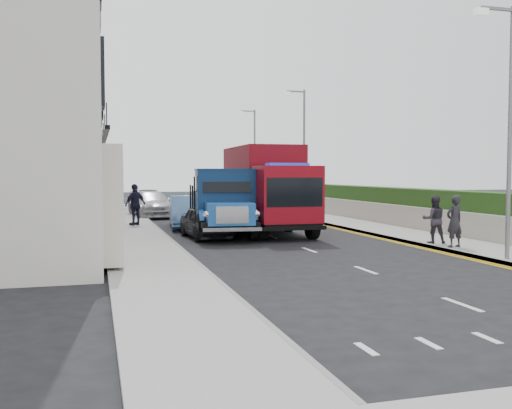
{
  "coord_description": "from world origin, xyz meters",
  "views": [
    {
      "loc": [
        -6.65,
        -15.2,
        2.48
      ],
      "look_at": [
        -1.25,
        3.95,
        1.4
      ],
      "focal_mm": 40.0,
      "sensor_mm": 36.0,
      "label": 1
    }
  ],
  "objects_px": {
    "pedestrian_east_near": "(454,221)",
    "lamp_near": "(506,118)",
    "lamp_far": "(253,152)",
    "bedford_lorry": "(224,207)",
    "red_lorry": "(267,187)",
    "lamp_mid": "(302,146)",
    "parked_car_front": "(206,222)"
  },
  "relations": [
    {
      "from": "pedestrian_east_near",
      "to": "lamp_near",
      "type": "bearing_deg",
      "value": 75.83
    },
    {
      "from": "lamp_far",
      "to": "bedford_lorry",
      "type": "xyz_separation_m",
      "value": [
        -6.1,
        -18.01,
        -2.79
      ]
    },
    {
      "from": "lamp_near",
      "to": "red_lorry",
      "type": "relative_size",
      "value": 1.0
    },
    {
      "from": "red_lorry",
      "to": "pedestrian_east_near",
      "type": "bearing_deg",
      "value": -58.75
    },
    {
      "from": "lamp_far",
      "to": "bedford_lorry",
      "type": "bearing_deg",
      "value": -108.73
    },
    {
      "from": "lamp_mid",
      "to": "lamp_far",
      "type": "distance_m",
      "value": 10.0
    },
    {
      "from": "parked_car_front",
      "to": "red_lorry",
      "type": "bearing_deg",
      "value": 20.66
    },
    {
      "from": "bedford_lorry",
      "to": "pedestrian_east_near",
      "type": "bearing_deg",
      "value": -35.24
    },
    {
      "from": "red_lorry",
      "to": "pedestrian_east_near",
      "type": "xyz_separation_m",
      "value": [
        4.13,
        -7.09,
        -0.97
      ]
    },
    {
      "from": "bedford_lorry",
      "to": "red_lorry",
      "type": "relative_size",
      "value": 0.82
    },
    {
      "from": "lamp_near",
      "to": "lamp_mid",
      "type": "xyz_separation_m",
      "value": [
        0.0,
        16.0,
        0.0
      ]
    },
    {
      "from": "pedestrian_east_near",
      "to": "red_lorry",
      "type": "bearing_deg",
      "value": -68.98
    },
    {
      "from": "lamp_near",
      "to": "red_lorry",
      "type": "bearing_deg",
      "value": 112.04
    },
    {
      "from": "bedford_lorry",
      "to": "lamp_near",
      "type": "bearing_deg",
      "value": -47.25
    },
    {
      "from": "lamp_near",
      "to": "red_lorry",
      "type": "distance_m",
      "value": 10.62
    },
    {
      "from": "lamp_far",
      "to": "lamp_mid",
      "type": "bearing_deg",
      "value": -90.0
    },
    {
      "from": "lamp_near",
      "to": "pedestrian_east_near",
      "type": "xyz_separation_m",
      "value": [
        0.22,
        2.57,
        -3.04
      ]
    },
    {
      "from": "lamp_near",
      "to": "bedford_lorry",
      "type": "bearing_deg",
      "value": 127.37
    },
    {
      "from": "lamp_near",
      "to": "lamp_far",
      "type": "height_order",
      "value": "same"
    },
    {
      "from": "lamp_mid",
      "to": "pedestrian_east_near",
      "type": "distance_m",
      "value": 13.78
    },
    {
      "from": "parked_car_front",
      "to": "bedford_lorry",
      "type": "bearing_deg",
      "value": -30.17
    },
    {
      "from": "red_lorry",
      "to": "parked_car_front",
      "type": "height_order",
      "value": "red_lorry"
    },
    {
      "from": "lamp_mid",
      "to": "lamp_near",
      "type": "bearing_deg",
      "value": -90.0
    },
    {
      "from": "lamp_far",
      "to": "bedford_lorry",
      "type": "height_order",
      "value": "lamp_far"
    },
    {
      "from": "lamp_near",
      "to": "red_lorry",
      "type": "xyz_separation_m",
      "value": [
        -3.91,
        9.66,
        -2.07
      ]
    },
    {
      "from": "lamp_near",
      "to": "parked_car_front",
      "type": "bearing_deg",
      "value": 129.16
    },
    {
      "from": "lamp_far",
      "to": "red_lorry",
      "type": "xyz_separation_m",
      "value": [
        -3.91,
        -16.34,
        -2.07
      ]
    },
    {
      "from": "bedford_lorry",
      "to": "lamp_far",
      "type": "bearing_deg",
      "value": 76.66
    },
    {
      "from": "lamp_mid",
      "to": "lamp_far",
      "type": "xyz_separation_m",
      "value": [
        0.0,
        10.0,
        0.0
      ]
    },
    {
      "from": "lamp_far",
      "to": "parked_car_front",
      "type": "height_order",
      "value": "lamp_far"
    },
    {
      "from": "red_lorry",
      "to": "bedford_lorry",
      "type": "bearing_deg",
      "value": -141.85
    },
    {
      "from": "lamp_mid",
      "to": "lamp_far",
      "type": "bearing_deg",
      "value": 90.0
    }
  ]
}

